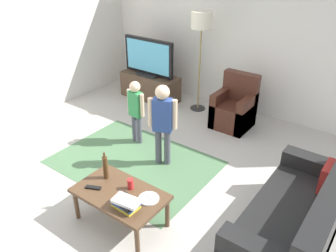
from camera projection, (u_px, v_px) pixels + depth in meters
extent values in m
plane|color=#B2ADA3|center=(140.00, 188.00, 4.37)|extent=(7.80, 7.80, 0.00)
cube|color=silver|center=(251.00, 36.00, 5.85)|extent=(6.00, 0.12, 2.70)
cube|color=#4C724C|center=(134.00, 162.00, 4.89)|extent=(2.20, 1.60, 0.01)
cube|color=#4C3828|center=(150.00, 87.00, 6.76)|extent=(1.20, 0.44, 0.50)
cube|color=black|center=(149.00, 94.00, 6.79)|extent=(1.10, 0.32, 0.03)
cube|color=black|center=(149.00, 74.00, 6.62)|extent=(0.44, 0.28, 0.03)
cube|color=black|center=(149.00, 56.00, 6.45)|extent=(1.10, 0.07, 0.68)
cube|color=#59B2D8|center=(147.00, 57.00, 6.42)|extent=(1.00, 0.01, 0.58)
cube|color=black|center=(290.00, 226.00, 3.52)|extent=(0.80, 1.80, 0.42)
cube|color=black|center=(325.00, 222.00, 3.26)|extent=(0.20, 1.80, 0.86)
cube|color=black|center=(314.00, 180.00, 4.04)|extent=(0.80, 0.20, 0.60)
cube|color=#B22823|center=(327.00, 177.00, 3.66)|extent=(0.10, 0.32, 0.32)
cube|color=#472319|center=(233.00, 115.00, 5.74)|extent=(0.60, 0.60, 0.42)
cube|color=#472319|center=(240.00, 98.00, 5.78)|extent=(0.60, 0.16, 0.90)
cube|color=#472319|center=(220.00, 107.00, 5.82)|extent=(0.12, 0.60, 0.60)
cube|color=#472319|center=(246.00, 114.00, 5.57)|extent=(0.12, 0.60, 0.60)
cylinder|color=#262626|center=(198.00, 108.00, 6.45)|extent=(0.28, 0.28, 0.02)
cylinder|color=#99844C|center=(199.00, 70.00, 6.09)|extent=(0.03, 0.03, 1.50)
cylinder|color=silver|center=(202.00, 20.00, 5.67)|extent=(0.36, 0.36, 0.28)
cylinder|color=#4C4C59|center=(135.00, 128.00, 5.32)|extent=(0.08, 0.08, 0.46)
cylinder|color=#4C4C59|center=(139.00, 130.00, 5.26)|extent=(0.08, 0.08, 0.46)
cube|color=#338C4C|center=(136.00, 104.00, 5.09)|extent=(0.23, 0.14, 0.39)
sphere|color=beige|center=(135.00, 87.00, 4.96)|extent=(0.16, 0.16, 0.16)
cylinder|color=beige|center=(129.00, 100.00, 5.16)|extent=(0.06, 0.06, 0.35)
cylinder|color=beige|center=(142.00, 105.00, 5.00)|extent=(0.06, 0.06, 0.35)
cylinder|color=#4C4C59|center=(158.00, 146.00, 4.76)|extent=(0.09, 0.09, 0.54)
cylinder|color=#4C4C59|center=(167.00, 147.00, 4.74)|extent=(0.09, 0.09, 0.54)
cube|color=#2D478C|center=(163.00, 115.00, 4.51)|extent=(0.29, 0.23, 0.46)
sphere|color=beige|center=(162.00, 92.00, 4.36)|extent=(0.19, 0.19, 0.19)
cylinder|color=beige|center=(151.00, 112.00, 4.53)|extent=(0.07, 0.07, 0.41)
cylinder|color=beige|center=(175.00, 115.00, 4.47)|extent=(0.07, 0.07, 0.41)
cube|color=#513823|center=(120.00, 194.00, 3.67)|extent=(1.00, 0.60, 0.04)
cylinder|color=#513823|center=(76.00, 205.00, 3.82)|extent=(0.05, 0.05, 0.38)
cylinder|color=#513823|center=(137.00, 242.00, 3.36)|extent=(0.05, 0.05, 0.38)
cylinder|color=#513823|center=(108.00, 182.00, 4.18)|extent=(0.05, 0.05, 0.38)
cylinder|color=#513823|center=(167.00, 213.00, 3.71)|extent=(0.05, 0.05, 0.38)
cube|color=yellow|center=(126.00, 206.00, 3.45)|extent=(0.26, 0.18, 0.02)
cube|color=#334CA5|center=(127.00, 203.00, 3.45)|extent=(0.25, 0.19, 0.03)
cube|color=black|center=(126.00, 202.00, 3.43)|extent=(0.28, 0.21, 0.03)
cube|color=white|center=(126.00, 201.00, 3.40)|extent=(0.30, 0.20, 0.03)
cylinder|color=#4C3319|center=(106.00, 168.00, 3.82)|extent=(0.06, 0.06, 0.28)
cylinder|color=#4C3319|center=(104.00, 155.00, 3.74)|extent=(0.02, 0.02, 0.06)
cube|color=black|center=(93.00, 188.00, 3.71)|extent=(0.17, 0.12, 0.02)
cylinder|color=red|center=(130.00, 184.00, 3.69)|extent=(0.07, 0.07, 0.12)
cylinder|color=white|center=(149.00, 199.00, 3.56)|extent=(0.22, 0.22, 0.02)
cube|color=silver|center=(150.00, 198.00, 3.54)|extent=(0.15, 0.06, 0.01)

